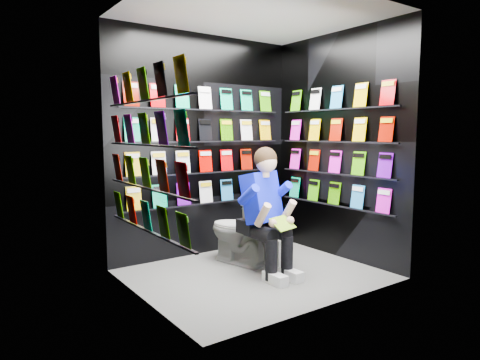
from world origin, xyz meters
TOP-DOWN VIEW (x-y plane):
  - floor at (0.00, 0.00)m, footprint 2.40×2.40m
  - ceiling at (0.00, 0.00)m, footprint 2.40×2.40m
  - wall_back at (0.00, 1.00)m, footprint 2.40×0.04m
  - wall_front at (0.00, -1.00)m, footprint 2.40×0.04m
  - wall_left at (-1.20, 0.00)m, footprint 0.04×2.00m
  - wall_right at (1.20, 0.00)m, footprint 0.04×2.00m
  - comics_back at (0.00, 0.97)m, footprint 2.10×0.06m
  - comics_left at (-1.17, 0.00)m, footprint 0.06×1.70m
  - comics_right at (1.17, 0.00)m, footprint 0.06×1.70m
  - toilet at (0.10, 0.41)m, footprint 0.59×0.83m
  - longbox at (0.36, 0.18)m, footprint 0.28×0.41m
  - longbox_lid at (0.36, 0.18)m, footprint 0.31×0.44m
  - reader at (0.10, 0.03)m, footprint 0.70×0.88m
  - held_comic at (0.10, -0.32)m, footprint 0.29×0.21m

SIDE VIEW (x-z plane):
  - floor at x=0.00m, z-range 0.00..0.00m
  - longbox at x=0.36m, z-range 0.00..0.28m
  - longbox_lid at x=0.36m, z-range 0.28..0.31m
  - toilet at x=0.10m, z-range 0.00..0.73m
  - held_comic at x=0.10m, z-range 0.52..0.64m
  - reader at x=0.10m, z-range 0.06..1.49m
  - wall_back at x=0.00m, z-range 0.00..2.60m
  - wall_front at x=0.00m, z-range 0.00..2.60m
  - wall_left at x=-1.20m, z-range 0.00..2.60m
  - wall_right at x=1.20m, z-range 0.00..2.60m
  - comics_back at x=0.00m, z-range 0.62..1.99m
  - comics_left at x=-1.17m, z-range 0.62..1.99m
  - comics_right at x=1.17m, z-range 0.62..1.99m
  - ceiling at x=0.00m, z-range 2.60..2.60m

